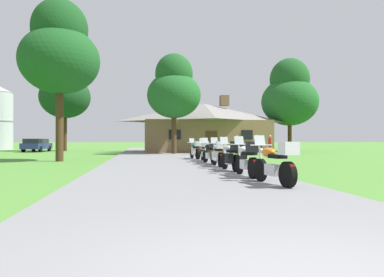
{
  "coord_description": "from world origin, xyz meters",
  "views": [
    {
      "loc": [
        -1.24,
        -2.6,
        1.21
      ],
      "look_at": [
        1.63,
        18.23,
        1.33
      ],
      "focal_mm": 33.75,
      "sensor_mm": 36.0,
      "label": 1
    }
  ],
  "objects_px": {
    "parked_navy_suv_far_left": "(37,145)",
    "bystander_olive_shirt_near_lodge": "(237,144)",
    "motorcycle_white_second_in_row": "(247,159)",
    "motorcycle_green_farthest_in_row": "(196,150)",
    "tree_left_far": "(65,91)",
    "bystander_red_shirt_beside_signpost": "(270,144)",
    "tree_left_near": "(60,51)",
    "motorcycle_white_sixth_in_row": "(204,151)",
    "tree_right_of_lodge": "(290,95)",
    "tree_by_lodge_front": "(174,89)",
    "motorcycle_silver_third_in_row": "(232,156)",
    "motorcycle_orange_nearest_to_camera": "(276,163)",
    "bystander_red_shirt_by_tree": "(256,144)",
    "motorcycle_black_fifth_in_row": "(210,152)",
    "motorcycle_silver_fourth_in_row": "(219,154)"
  },
  "relations": [
    {
      "from": "parked_navy_suv_far_left",
      "to": "bystander_olive_shirt_near_lodge",
      "type": "bearing_deg",
      "value": -19.83
    },
    {
      "from": "motorcycle_white_second_in_row",
      "to": "motorcycle_green_farthest_in_row",
      "type": "xyz_separation_m",
      "value": [
        -0.01,
        11.17,
        -0.01
      ]
    },
    {
      "from": "tree_left_far",
      "to": "bystander_red_shirt_beside_signpost",
      "type": "bearing_deg",
      "value": -36.79
    },
    {
      "from": "bystander_olive_shirt_near_lodge",
      "to": "tree_left_near",
      "type": "bearing_deg",
      "value": -87.44
    },
    {
      "from": "motorcycle_white_second_in_row",
      "to": "motorcycle_white_sixth_in_row",
      "type": "height_order",
      "value": "same"
    },
    {
      "from": "tree_right_of_lodge",
      "to": "tree_by_lodge_front",
      "type": "height_order",
      "value": "tree_right_of_lodge"
    },
    {
      "from": "motorcycle_silver_third_in_row",
      "to": "motorcycle_green_farthest_in_row",
      "type": "height_order",
      "value": "same"
    },
    {
      "from": "motorcycle_orange_nearest_to_camera",
      "to": "bystander_red_shirt_by_tree",
      "type": "height_order",
      "value": "bystander_red_shirt_by_tree"
    },
    {
      "from": "bystander_red_shirt_beside_signpost",
      "to": "tree_by_lodge_front",
      "type": "height_order",
      "value": "tree_by_lodge_front"
    },
    {
      "from": "bystander_red_shirt_by_tree",
      "to": "motorcycle_black_fifth_in_row",
      "type": "bearing_deg",
      "value": -165.89
    },
    {
      "from": "bystander_red_shirt_by_tree",
      "to": "motorcycle_silver_fourth_in_row",
      "type": "bearing_deg",
      "value": -162.01
    },
    {
      "from": "motorcycle_white_second_in_row",
      "to": "bystander_red_shirt_beside_signpost",
      "type": "height_order",
      "value": "bystander_red_shirt_beside_signpost"
    },
    {
      "from": "motorcycle_orange_nearest_to_camera",
      "to": "tree_left_near",
      "type": "distance_m",
      "value": 16.3
    },
    {
      "from": "tree_left_near",
      "to": "motorcycle_white_second_in_row",
      "type": "bearing_deg",
      "value": -52.78
    },
    {
      "from": "tree_right_of_lodge",
      "to": "motorcycle_orange_nearest_to_camera",
      "type": "bearing_deg",
      "value": -113.63
    },
    {
      "from": "tree_left_far",
      "to": "motorcycle_green_farthest_in_row",
      "type": "bearing_deg",
      "value": -59.69
    },
    {
      "from": "tree_right_of_lodge",
      "to": "motorcycle_black_fifth_in_row",
      "type": "bearing_deg",
      "value": -122.03
    },
    {
      "from": "bystander_red_shirt_beside_signpost",
      "to": "parked_navy_suv_far_left",
      "type": "relative_size",
      "value": 0.35
    },
    {
      "from": "bystander_red_shirt_by_tree",
      "to": "motorcycle_silver_third_in_row",
      "type": "bearing_deg",
      "value": -158.6
    },
    {
      "from": "motorcycle_orange_nearest_to_camera",
      "to": "motorcycle_silver_third_in_row",
      "type": "relative_size",
      "value": 1.0
    },
    {
      "from": "tree_by_lodge_front",
      "to": "tree_right_of_lodge",
      "type": "bearing_deg",
      "value": 27.62
    },
    {
      "from": "tree_left_far",
      "to": "tree_right_of_lodge",
      "type": "height_order",
      "value": "tree_left_far"
    },
    {
      "from": "motorcycle_white_second_in_row",
      "to": "motorcycle_black_fifth_in_row",
      "type": "relative_size",
      "value": 1.0
    },
    {
      "from": "motorcycle_green_farthest_in_row",
      "to": "motorcycle_black_fifth_in_row",
      "type": "bearing_deg",
      "value": -95.43
    },
    {
      "from": "bystander_red_shirt_beside_signpost",
      "to": "tree_by_lodge_front",
      "type": "bearing_deg",
      "value": 98.96
    },
    {
      "from": "tree_right_of_lodge",
      "to": "bystander_red_shirt_beside_signpost",
      "type": "bearing_deg",
      "value": -120.76
    },
    {
      "from": "bystander_red_shirt_by_tree",
      "to": "tree_left_far",
      "type": "xyz_separation_m",
      "value": [
        -18.2,
        14.18,
        5.95
      ]
    },
    {
      "from": "motorcycle_silver_fourth_in_row",
      "to": "bystander_red_shirt_by_tree",
      "type": "relative_size",
      "value": 1.23
    },
    {
      "from": "motorcycle_white_second_in_row",
      "to": "bystander_olive_shirt_near_lodge",
      "type": "height_order",
      "value": "bystander_olive_shirt_near_lodge"
    },
    {
      "from": "motorcycle_silver_third_in_row",
      "to": "parked_navy_suv_far_left",
      "type": "relative_size",
      "value": 0.44
    },
    {
      "from": "tree_by_lodge_front",
      "to": "bystander_red_shirt_beside_signpost",
      "type": "bearing_deg",
      "value": -20.28
    },
    {
      "from": "motorcycle_white_sixth_in_row",
      "to": "tree_left_far",
      "type": "relative_size",
      "value": 0.2
    },
    {
      "from": "motorcycle_white_sixth_in_row",
      "to": "bystander_red_shirt_by_tree",
      "type": "xyz_separation_m",
      "value": [
        5.9,
        8.98,
        0.33
      ]
    },
    {
      "from": "motorcycle_black_fifth_in_row",
      "to": "bystander_red_shirt_by_tree",
      "type": "distance_m",
      "value": 12.63
    },
    {
      "from": "motorcycle_white_second_in_row",
      "to": "motorcycle_silver_third_in_row",
      "type": "bearing_deg",
      "value": 87.42
    },
    {
      "from": "motorcycle_silver_fourth_in_row",
      "to": "motorcycle_silver_third_in_row",
      "type": "bearing_deg",
      "value": -89.4
    },
    {
      "from": "tree_left_far",
      "to": "tree_by_lodge_front",
      "type": "bearing_deg",
      "value": -45.01
    },
    {
      "from": "motorcycle_silver_third_in_row",
      "to": "motorcycle_white_sixth_in_row",
      "type": "distance_m",
      "value": 6.64
    },
    {
      "from": "bystander_olive_shirt_near_lodge",
      "to": "bystander_red_shirt_beside_signpost",
      "type": "distance_m",
      "value": 3.76
    },
    {
      "from": "motorcycle_black_fifth_in_row",
      "to": "tree_left_far",
      "type": "bearing_deg",
      "value": 108.9
    },
    {
      "from": "bystander_olive_shirt_near_lodge",
      "to": "tree_left_near",
      "type": "relative_size",
      "value": 0.18
    },
    {
      "from": "motorcycle_white_second_in_row",
      "to": "bystander_red_shirt_by_tree",
      "type": "xyz_separation_m",
      "value": [
        6.04,
        17.78,
        0.33
      ]
    },
    {
      "from": "motorcycle_black_fifth_in_row",
      "to": "parked_navy_suv_far_left",
      "type": "bearing_deg",
      "value": 115.93
    },
    {
      "from": "motorcycle_silver_third_in_row",
      "to": "motorcycle_silver_fourth_in_row",
      "type": "distance_m",
      "value": 2.38
    },
    {
      "from": "motorcycle_green_farthest_in_row",
      "to": "tree_by_lodge_front",
      "type": "distance_m",
      "value": 10.55
    },
    {
      "from": "motorcycle_white_sixth_in_row",
      "to": "tree_left_near",
      "type": "relative_size",
      "value": 0.22
    },
    {
      "from": "motorcycle_white_sixth_in_row",
      "to": "tree_left_far",
      "type": "height_order",
      "value": "tree_left_far"
    },
    {
      "from": "tree_by_lodge_front",
      "to": "bystander_olive_shirt_near_lodge",
      "type": "bearing_deg",
      "value": 3.41
    },
    {
      "from": "tree_left_near",
      "to": "parked_navy_suv_far_left",
      "type": "distance_m",
      "value": 20.49
    },
    {
      "from": "motorcycle_green_farthest_in_row",
      "to": "motorcycle_orange_nearest_to_camera",
      "type": "bearing_deg",
      "value": -95.78
    }
  ]
}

